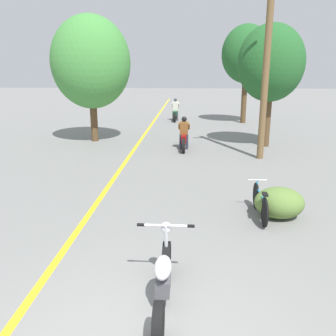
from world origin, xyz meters
TOP-DOWN VIEW (x-y plane):
  - lane_stripe_center at (-1.70, 12.92)m, footprint 0.14×48.00m
  - utility_pole at (3.23, 9.69)m, footprint 1.10×0.24m
  - roadside_tree_right_near at (3.87, 11.95)m, footprint 2.72×2.45m
  - roadside_tree_right_far at (3.89, 18.87)m, footprint 2.94×2.65m
  - roadside_tree_left at (-3.80, 12.64)m, footprint 3.50×3.15m
  - roadside_bush at (2.61, 4.16)m, footprint 1.10×0.88m
  - motorcycle_foreground at (0.25, 0.97)m, footprint 0.87×2.10m
  - motorcycle_rider_lead at (0.36, 11.15)m, footprint 0.50×2.11m
  - motorcycle_rider_far at (-0.34, 19.58)m, footprint 0.50×2.08m
  - bicycle_parked at (2.19, 4.17)m, footprint 0.44×1.65m

SIDE VIEW (x-z plane):
  - lane_stripe_center at x=-1.70m, z-range 0.00..0.01m
  - bicycle_parked at x=2.19m, z-range -0.03..0.71m
  - roadside_bush at x=2.61m, z-range 0.00..0.70m
  - motorcycle_foreground at x=0.25m, z-range -0.09..0.89m
  - motorcycle_rider_lead at x=0.36m, z-range -0.17..1.19m
  - motorcycle_rider_far at x=-0.34m, z-range -0.18..1.24m
  - roadside_tree_right_near at x=3.87m, z-range 0.92..5.95m
  - roadside_tree_left at x=-3.80m, z-range 0.74..6.26m
  - utility_pole at x=3.23m, z-range 0.09..7.31m
  - roadside_tree_right_far at x=3.89m, z-range 1.17..6.94m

